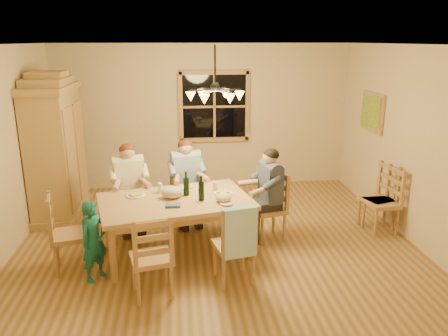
{
  "coord_description": "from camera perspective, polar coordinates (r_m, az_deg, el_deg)",
  "views": [
    {
      "loc": [
        -0.5,
        -5.68,
        2.76
      ],
      "look_at": [
        0.13,
        0.1,
        1.04
      ],
      "focal_mm": 35.0,
      "sensor_mm": 36.0,
      "label": 1
    }
  ],
  "objects": [
    {
      "name": "chair_far_right",
      "position": [
        6.8,
        -4.86,
        -4.81
      ],
      "size": [
        0.52,
        0.51,
        0.99
      ],
      "rotation": [
        0.0,
        0.0,
        3.36
      ],
      "color": "#9E7945",
      "rests_on": "floor"
    },
    {
      "name": "painting",
      "position": [
        7.68,
        18.76,
        6.9
      ],
      "size": [
        0.06,
        0.78,
        0.64
      ],
      "color": "#A78548",
      "rests_on": "wall_right"
    },
    {
      "name": "dining_table",
      "position": [
        5.76,
        -6.36,
        -5.01
      ],
      "size": [
        2.14,
        1.57,
        0.76
      ],
      "rotation": [
        0.0,
        0.0,
        0.22
      ],
      "color": "#AA7D4B",
      "rests_on": "floor"
    },
    {
      "name": "chair_near_right",
      "position": [
        5.24,
        1.26,
        -11.54
      ],
      "size": [
        0.52,
        0.51,
        0.99
      ],
      "rotation": [
        0.0,
        0.0,
        0.22
      ],
      "color": "#9E7945",
      "rests_on": "floor"
    },
    {
      "name": "wall_left",
      "position": [
        6.27,
        -27.03,
        1.63
      ],
      "size": [
        0.02,
        5.0,
        2.7
      ],
      "primitive_type": "cube",
      "color": "beige",
      "rests_on": "floor"
    },
    {
      "name": "cap",
      "position": [
        5.59,
        -0.08,
        -3.9
      ],
      "size": [
        0.2,
        0.2,
        0.11
      ],
      "primitive_type": "ellipsoid",
      "color": "tan",
      "rests_on": "dining_table"
    },
    {
      "name": "chair_spare_back",
      "position": [
        7.0,
        19.3,
        -5.08
      ],
      "size": [
        0.54,
        0.55,
        0.99
      ],
      "rotation": [
        0.0,
        0.0,
        1.89
      ],
      "color": "#9E7945",
      "rests_on": "floor"
    },
    {
      "name": "child",
      "position": [
        5.4,
        -16.63,
        -9.12
      ],
      "size": [
        0.41,
        0.43,
        0.99
      ],
      "primitive_type": "imported",
      "rotation": [
        0.0,
        0.0,
        0.87
      ],
      "color": "#176863",
      "rests_on": "floor"
    },
    {
      "name": "wall_right",
      "position": [
        6.7,
        23.06,
        2.97
      ],
      "size": [
        0.02,
        5.0,
        2.7
      ],
      "primitive_type": "cube",
      "color": "beige",
      "rests_on": "floor"
    },
    {
      "name": "armoire",
      "position": [
        7.4,
        -21.05,
        2.03
      ],
      "size": [
        0.66,
        1.4,
        2.3
      ],
      "color": "#A78548",
      "rests_on": "floor"
    },
    {
      "name": "cloth_bundle",
      "position": [
        5.76,
        -6.81,
        -3.18
      ],
      "size": [
        0.28,
        0.22,
        0.15
      ],
      "primitive_type": "ellipsoid",
      "color": "#C2A48D",
      "rests_on": "dining_table"
    },
    {
      "name": "wine_glass_b",
      "position": [
        5.95,
        -1.14,
        -2.47
      ],
      "size": [
        0.06,
        0.06,
        0.14
      ],
      "primitive_type": "cylinder",
      "color": "silver",
      "rests_on": "dining_table"
    },
    {
      "name": "plate_woman",
      "position": [
        5.93,
        -11.47,
        -3.5
      ],
      "size": [
        0.26,
        0.26,
        0.02
      ],
      "primitive_type": "cylinder",
      "color": "white",
      "rests_on": "dining_table"
    },
    {
      "name": "plate_plaid",
      "position": [
        6.12,
        -4.44,
        -2.59
      ],
      "size": [
        0.26,
        0.26,
        0.02
      ],
      "primitive_type": "cylinder",
      "color": "white",
      "rests_on": "dining_table"
    },
    {
      "name": "napkin",
      "position": [
        5.49,
        -6.67,
        -4.84
      ],
      "size": [
        0.21,
        0.18,
        0.03
      ],
      "primitive_type": "cube",
      "rotation": [
        0.0,
        0.0,
        0.22
      ],
      "color": "#44527E",
      "rests_on": "dining_table"
    },
    {
      "name": "plate_slate",
      "position": [
        5.9,
        -0.16,
        -3.26
      ],
      "size": [
        0.26,
        0.26,
        0.02
      ],
      "primitive_type": "cylinder",
      "color": "white",
      "rests_on": "dining_table"
    },
    {
      "name": "adult_slate_man",
      "position": [
        6.1,
        5.93,
        -1.97
      ],
      "size": [
        0.49,
        0.46,
        0.87
      ],
      "rotation": [
        0.0,
        0.0,
        1.79
      ],
      "color": "#3C4560",
      "rests_on": "floor"
    },
    {
      "name": "chair_end_left",
      "position": [
        5.8,
        -19.42,
        -9.62
      ],
      "size": [
        0.51,
        0.52,
        0.99
      ],
      "rotation": [
        0.0,
        0.0,
        -1.35
      ],
      "color": "#9E7945",
      "rests_on": "floor"
    },
    {
      "name": "chair_near_left",
      "position": [
        5.03,
        -9.39,
        -13.05
      ],
      "size": [
        0.52,
        0.51,
        0.99
      ],
      "rotation": [
        0.0,
        0.0,
        0.22
      ],
      "color": "#9E7945",
      "rests_on": "floor"
    },
    {
      "name": "adult_woman",
      "position": [
        6.48,
        -12.33,
        -1.17
      ],
      "size": [
        0.46,
        0.49,
        0.87
      ],
      "rotation": [
        0.0,
        0.0,
        3.36
      ],
      "color": "beige",
      "rests_on": "floor"
    },
    {
      "name": "chair_spare_front",
      "position": [
        6.88,
        19.78,
        -5.49
      ],
      "size": [
        0.45,
        0.47,
        0.99
      ],
      "rotation": [
        0.0,
        0.0,
        1.64
      ],
      "color": "#9E7945",
      "rests_on": "floor"
    },
    {
      "name": "chair_far_left",
      "position": [
        6.66,
        -12.05,
        -5.58
      ],
      "size": [
        0.52,
        0.51,
        0.99
      ],
      "rotation": [
        0.0,
        0.0,
        3.36
      ],
      "color": "#9E7945",
      "rests_on": "floor"
    },
    {
      "name": "floor",
      "position": [
        6.34,
        -1.05,
        -9.38
      ],
      "size": [
        5.5,
        5.5,
        0.0
      ],
      "primitive_type": "plane",
      "color": "brown",
      "rests_on": "ground"
    },
    {
      "name": "window",
      "position": [
        8.27,
        -1.27,
        8.03
      ],
      "size": [
        1.3,
        0.06,
        1.3
      ],
      "color": "black",
      "rests_on": "wall_back"
    },
    {
      "name": "adult_plaid_man",
      "position": [
        6.62,
        -4.97,
        -0.47
      ],
      "size": [
        0.46,
        0.49,
        0.87
      ],
      "rotation": [
        0.0,
        0.0,
        3.36
      ],
      "color": "#304F85",
      "rests_on": "floor"
    },
    {
      "name": "wine_bottle_a",
      "position": [
        5.81,
        -4.97,
        -2.03
      ],
      "size": [
        0.08,
        0.08,
        0.33
      ],
      "primitive_type": "cylinder",
      "color": "black",
      "rests_on": "dining_table"
    },
    {
      "name": "wall_back",
      "position": [
        8.32,
        -2.67,
        6.67
      ],
      "size": [
        5.5,
        0.02,
        2.7
      ],
      "primitive_type": "cube",
      "color": "beige",
      "rests_on": "floor"
    },
    {
      "name": "chandelier",
      "position": [
        5.74,
        -1.16,
        9.62
      ],
      "size": [
        0.77,
        0.68,
        0.71
      ],
      "color": "black",
      "rests_on": "ceiling"
    },
    {
      "name": "towel",
      "position": [
        4.9,
        2.06,
        -8.41
      ],
      "size": [
        0.39,
        0.18,
        0.58
      ],
      "primitive_type": "cube",
      "rotation": [
        0.0,
        0.0,
        0.22
      ],
      "color": "#A3CADD",
      "rests_on": "chair_near_right"
    },
    {
      "name": "ceiling",
      "position": [
        5.7,
        -1.2,
        15.85
      ],
      "size": [
        5.5,
        5.0,
        0.02
      ],
      "primitive_type": "cube",
      "color": "white",
      "rests_on": "wall_back"
    },
    {
      "name": "wine_glass_a",
      "position": [
        5.97,
        -8.34,
        -2.59
      ],
      "size": [
        0.06,
        0.06,
        0.14
      ],
      "primitive_type": "cylinder",
      "color": "silver",
      "rests_on": "dining_table"
    },
    {
      "name": "wine_bottle_b",
      "position": [
        5.62,
        -2.99,
        -2.64
      ],
      "size": [
        0.08,
        0.08,
        0.33
      ],
      "primitive_type": "cylinder",
      "color": "black",
      "rests_on": "dining_table"
    },
    {
      "name": "chair_end_right",
      "position": [
        6.29,
        5.79,
        -6.62
      ],
      "size": [
        0.51,
        0.52,
        0.99
      ],
      "rotation": [
        0.0,
        0.0,
        1.79
      ],
      "color": "#9E7945",
      "rests_on": "floor"
    }
  ]
}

